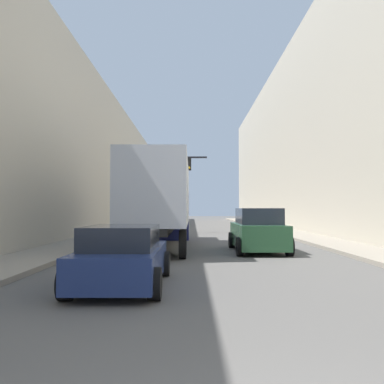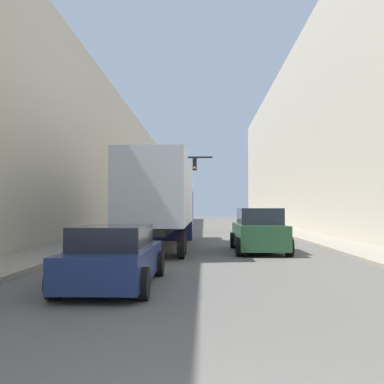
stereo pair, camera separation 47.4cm
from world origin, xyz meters
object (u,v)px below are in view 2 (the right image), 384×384
object	(u,v)px
semi_truck	(163,200)
sedan_car	(115,257)
suv_car	(258,231)
traffic_signal_gantry	(161,176)

from	to	relation	value
semi_truck	sedan_car	world-z (taller)	semi_truck
suv_car	traffic_signal_gantry	xyz separation A→B (m)	(-5.39, 13.69, 3.31)
suv_car	semi_truck	bearing A→B (deg)	149.93
sedan_car	suv_car	bearing A→B (deg)	61.40
semi_truck	suv_car	bearing A→B (deg)	-30.07
suv_car	traffic_signal_gantry	bearing A→B (deg)	111.48
sedan_car	traffic_signal_gantry	world-z (taller)	traffic_signal_gantry
semi_truck	traffic_signal_gantry	bearing A→B (deg)	96.39
traffic_signal_gantry	suv_car	bearing A→B (deg)	-68.52
semi_truck	traffic_signal_gantry	xyz separation A→B (m)	(-1.27, 11.30, 1.97)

